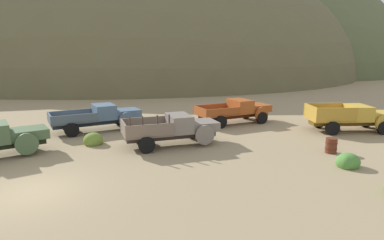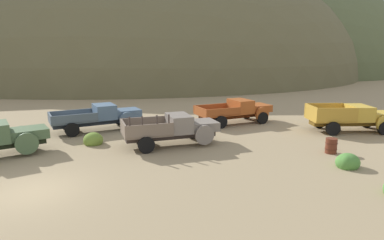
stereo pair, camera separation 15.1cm
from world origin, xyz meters
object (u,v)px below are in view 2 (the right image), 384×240
object	(u,v)px
truck_chalk_blue	(104,116)
truck_primer_gray	(177,129)
oil_drum_foreground	(331,146)
truck_faded_yellow	(356,117)
truck_oxide_orange	(239,111)

from	to	relation	value
truck_chalk_blue	truck_primer_gray	bearing A→B (deg)	-63.93
truck_chalk_blue	oil_drum_foreground	distance (m)	15.53
truck_chalk_blue	oil_drum_foreground	size ratio (longest dim) A/B	7.66
oil_drum_foreground	truck_faded_yellow	bearing A→B (deg)	38.56
truck_chalk_blue	truck_oxide_orange	bearing A→B (deg)	-15.46
truck_oxide_orange	oil_drum_foreground	world-z (taller)	truck_oxide_orange
truck_primer_gray	oil_drum_foreground	distance (m)	9.06
truck_primer_gray	truck_oxide_orange	xyz separation A→B (m)	(6.22, 4.97, -0.02)
truck_faded_yellow	truck_oxide_orange	bearing A→B (deg)	157.91
truck_primer_gray	truck_faded_yellow	distance (m)	13.27
truck_oxide_orange	truck_faded_yellow	bearing A→B (deg)	-44.92
truck_chalk_blue	truck_oxide_orange	world-z (taller)	same
truck_primer_gray	truck_faded_yellow	size ratio (longest dim) A/B	0.95
truck_chalk_blue	truck_faded_yellow	distance (m)	18.38
truck_oxide_orange	oil_drum_foreground	bearing A→B (deg)	-88.41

